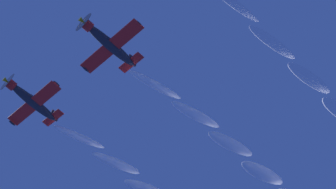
# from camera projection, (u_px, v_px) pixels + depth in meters

# --- Properties ---
(airplane_left_wingman) EXTENTS (8.24, 8.65, 3.15)m
(airplane_left_wingman) POSITION_uv_depth(u_px,v_px,m) (108.00, 43.00, 68.96)
(airplane_left_wingman) COLOR #232328
(airplane_right_wingman) EXTENTS (8.26, 8.65, 3.42)m
(airplane_right_wingman) POSITION_uv_depth(u_px,v_px,m) (31.00, 101.00, 75.63)
(airplane_right_wingman) COLOR #232328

